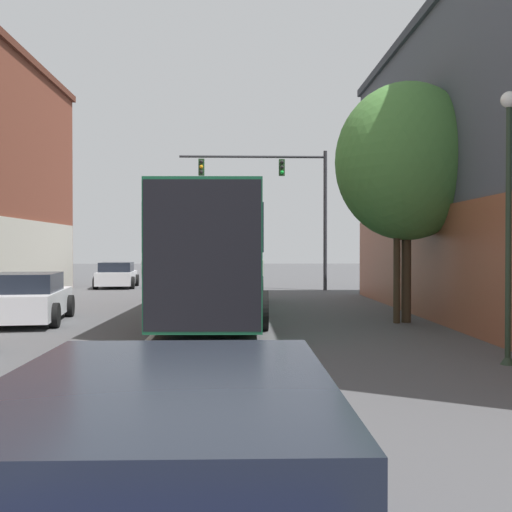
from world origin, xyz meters
name	(u,v)px	position (x,y,z in m)	size (l,w,h in m)	color
lane_center_line	(164,323)	(0.00, 16.71, 0.00)	(0.14, 45.42, 0.01)	silver
bus	(219,250)	(1.42, 19.00, 2.00)	(3.14, 12.29, 3.56)	#145133
parked_car_left_near	(27,299)	(-3.80, 16.95, 0.66)	(2.50, 4.37, 1.37)	silver
parked_car_left_mid	(117,275)	(-4.26, 31.66, 0.63)	(2.24, 3.97, 1.32)	silver
traffic_signal_gantry	(284,190)	(4.28, 29.41, 4.87)	(7.19, 0.36, 6.80)	#333338
street_lamp	(508,215)	(6.75, 10.68, 2.64)	(0.29, 0.29, 4.80)	#233323
street_tree_near	(397,167)	(6.36, 16.53, 4.26)	(2.88, 2.59, 5.86)	#3D2D1E
street_tree_far	(407,162)	(6.66, 16.68, 4.43)	(3.94, 3.55, 6.61)	#3D2D1E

